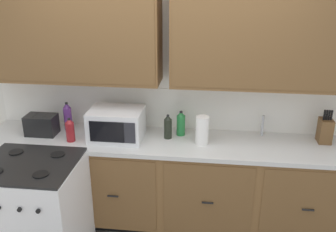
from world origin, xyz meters
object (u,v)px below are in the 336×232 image
object	(u,v)px
toaster	(42,125)
bottle_green	(181,123)
microwave	(116,124)
bottle_violet	(68,116)
knife_block	(325,130)
bottle_dark	(168,127)
paper_towel_roll	(202,130)
stove_range	(36,213)
bottle_red	(70,130)

from	to	relation	value
toaster	bottle_green	distance (m)	1.31
microwave	bottle_violet	size ratio (longest dim) A/B	1.74
knife_block	bottle_dark	world-z (taller)	knife_block
toaster	bottle_dark	size ratio (longest dim) A/B	1.22
toaster	paper_towel_roll	size ratio (longest dim) A/B	1.08
stove_range	bottle_red	distance (m)	0.76
bottle_green	bottle_red	distance (m)	1.01
paper_towel_roll	bottle_green	size ratio (longest dim) A/B	1.10
bottle_red	bottle_dark	size ratio (longest dim) A/B	0.96
toaster	knife_block	distance (m)	2.60
knife_block	bottle_violet	xyz separation A→B (m)	(-2.39, -0.00, 0.02)
toaster	bottle_dark	world-z (taller)	bottle_dark
knife_block	paper_towel_roll	world-z (taller)	knife_block
bottle_red	bottle_violet	size ratio (longest dim) A/B	0.80
knife_block	bottle_violet	distance (m)	2.39
stove_range	toaster	bearing A→B (deg)	104.60
bottle_violet	bottle_dark	size ratio (longest dim) A/B	1.20
stove_range	microwave	distance (m)	1.01
paper_towel_roll	stove_range	bearing A→B (deg)	-156.04
toaster	knife_block	size ratio (longest dim) A/B	0.90
stove_range	bottle_red	world-z (taller)	bottle_red
microwave	stove_range	bearing A→B (deg)	-132.18
bottle_violet	bottle_dark	bearing A→B (deg)	-4.86
bottle_green	bottle_dark	world-z (taller)	bottle_green
paper_towel_roll	bottle_red	bearing A→B (deg)	-175.94
stove_range	bottle_dark	bearing A→B (deg)	33.51
paper_towel_roll	bottle_green	bearing A→B (deg)	139.92
microwave	bottle_dark	world-z (taller)	microwave
microwave	bottle_green	world-z (taller)	microwave
knife_block	bottle_violet	bearing A→B (deg)	-179.97
paper_towel_roll	bottle_violet	xyz separation A→B (m)	(-1.30, 0.17, 0.00)
microwave	bottle_red	world-z (taller)	microwave
microwave	paper_towel_roll	bearing A→B (deg)	-1.72
knife_block	bottle_green	distance (m)	1.29
bottle_violet	toaster	bearing A→B (deg)	-145.83
stove_range	bottle_dark	xyz separation A→B (m)	(1.03, 0.68, 0.54)
stove_range	knife_block	bearing A→B (deg)	17.45
toaster	bottle_red	xyz separation A→B (m)	(0.32, -0.11, 0.01)
stove_range	bottle_dark	size ratio (longest dim) A/B	4.14
knife_block	bottle_red	size ratio (longest dim) A/B	1.41
microwave	bottle_dark	size ratio (longest dim) A/B	2.09
bottle_violet	bottle_dark	xyz separation A→B (m)	(0.98, -0.08, -0.02)
paper_towel_roll	bottle_red	size ratio (longest dim) A/B	1.18
paper_towel_roll	bottle_dark	world-z (taller)	paper_towel_roll
stove_range	bottle_red	size ratio (longest dim) A/B	4.31
stove_range	paper_towel_roll	size ratio (longest dim) A/B	3.65
paper_towel_roll	toaster	bearing A→B (deg)	178.97
microwave	bottle_green	distance (m)	0.60
bottle_green	bottle_violet	size ratio (longest dim) A/B	0.86
stove_range	bottle_green	size ratio (longest dim) A/B	4.01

